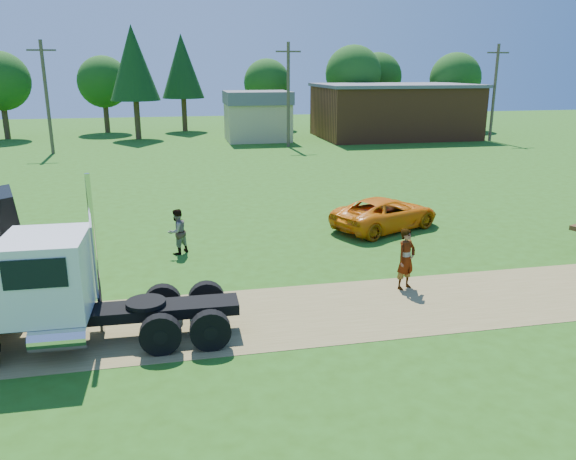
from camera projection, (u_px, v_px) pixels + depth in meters
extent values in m
plane|color=#274F11|center=(333.00, 311.00, 16.51)|extent=(140.00, 140.00, 0.00)
cube|color=brown|center=(333.00, 311.00, 16.51)|extent=(120.00, 4.20, 0.01)
cube|color=black|center=(101.00, 314.00, 14.51)|extent=(7.10, 1.04, 0.28)
cylinder|color=black|center=(1.00, 314.00, 15.04)|extent=(1.05, 0.35, 1.04)
cylinder|color=black|center=(1.00, 314.00, 15.04)|extent=(0.37, 0.36, 0.36)
cylinder|color=black|center=(161.00, 335.00, 13.89)|extent=(1.05, 0.35, 1.04)
cylinder|color=black|center=(161.00, 335.00, 13.89)|extent=(0.37, 0.36, 0.36)
cylinder|color=black|center=(163.00, 302.00, 15.80)|extent=(1.05, 0.35, 1.04)
cylinder|color=black|center=(163.00, 302.00, 15.80)|extent=(0.37, 0.36, 0.36)
cylinder|color=black|center=(210.00, 331.00, 14.11)|extent=(1.05, 0.35, 1.04)
cylinder|color=black|center=(210.00, 331.00, 14.11)|extent=(0.37, 0.36, 0.36)
cylinder|color=black|center=(207.00, 299.00, 16.02)|extent=(1.05, 0.35, 1.04)
cylinder|color=black|center=(207.00, 299.00, 16.02)|extent=(0.37, 0.36, 0.36)
cube|color=silver|center=(48.00, 274.00, 13.97)|extent=(2.03, 2.31, 1.98)
cube|color=black|center=(3.00, 260.00, 13.68)|extent=(0.09, 1.89, 0.80)
cube|color=black|center=(35.00, 274.00, 12.78)|extent=(1.42, 0.07, 0.71)
cube|color=black|center=(55.00, 244.00, 14.93)|extent=(1.42, 0.07, 0.71)
cylinder|color=silver|center=(59.00, 339.00, 13.36)|extent=(1.33, 0.59, 0.57)
cylinder|color=silver|center=(95.00, 256.00, 14.59)|extent=(0.13, 0.13, 4.34)
cylinder|color=black|center=(146.00, 303.00, 14.65)|extent=(1.06, 1.06, 0.11)
imported|color=orange|center=(386.00, 213.00, 24.69)|extent=(5.58, 4.23, 1.41)
imported|color=#999999|center=(406.00, 259.00, 17.91)|extent=(0.87, 0.75, 2.00)
imported|color=#999999|center=(177.00, 232.00, 21.35)|extent=(1.07, 1.06, 1.75)
cube|color=brown|center=(394.00, 112.00, 56.95)|extent=(15.00, 10.00, 5.00)
cube|color=#59595E|center=(395.00, 85.00, 56.21)|extent=(15.40, 10.40, 0.30)
cube|color=tan|center=(258.00, 122.00, 54.39)|extent=(6.00, 5.00, 3.60)
cube|color=#59595E|center=(257.00, 98.00, 53.75)|extent=(6.20, 5.40, 1.20)
cylinder|color=#4A3D2A|center=(47.00, 98.00, 45.39)|extent=(0.28, 0.28, 9.00)
cube|color=#4A3D2A|center=(41.00, 50.00, 44.36)|extent=(2.20, 0.14, 0.14)
cylinder|color=#4A3D2A|center=(288.00, 96.00, 49.33)|extent=(0.28, 0.28, 9.00)
cube|color=#4A3D2A|center=(288.00, 51.00, 48.30)|extent=(2.20, 0.14, 0.14)
cylinder|color=#4A3D2A|center=(494.00, 93.00, 53.27)|extent=(0.28, 0.28, 9.00)
cube|color=#4A3D2A|center=(498.00, 53.00, 52.24)|extent=(2.20, 0.14, 0.14)
cylinder|color=#362516|center=(107.00, 119.00, 61.35)|extent=(0.56, 0.56, 2.90)
sphere|color=#1B4411|center=(103.00, 82.00, 60.26)|extent=(5.48, 5.48, 5.48)
cylinder|color=#362516|center=(184.00, 114.00, 62.57)|extent=(0.56, 0.56, 3.66)
cone|color=black|center=(182.00, 66.00, 61.13)|extent=(4.60, 4.60, 6.80)
cylinder|color=#362516|center=(267.00, 116.00, 65.21)|extent=(0.56, 0.56, 2.81)
sphere|color=#1B4411|center=(267.00, 82.00, 64.14)|extent=(5.30, 5.30, 5.30)
cylinder|color=#362516|center=(352.00, 114.00, 64.84)|extent=(0.56, 0.56, 3.34)
sphere|color=#1B4411|center=(353.00, 73.00, 63.57)|extent=(6.31, 6.31, 6.31)
cylinder|color=#362516|center=(452.00, 116.00, 64.86)|extent=(0.56, 0.56, 3.05)
sphere|color=#1B4411|center=(455.00, 78.00, 63.70)|extent=(5.75, 5.75, 5.75)
cylinder|color=#362516|center=(137.00, 120.00, 55.53)|extent=(0.56, 0.56, 3.82)
cone|color=black|center=(133.00, 63.00, 54.03)|extent=(4.80, 4.80, 7.09)
cylinder|color=#362516|center=(376.00, 112.00, 69.10)|extent=(0.56, 0.56, 3.09)
sphere|color=#1B4411|center=(377.00, 77.00, 67.92)|extent=(5.83, 5.83, 5.83)
cylinder|color=#362516|center=(6.00, 124.00, 55.75)|extent=(0.56, 0.56, 3.02)
sphere|color=#1B4411|center=(0.00, 81.00, 54.61)|extent=(5.70, 5.70, 5.70)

